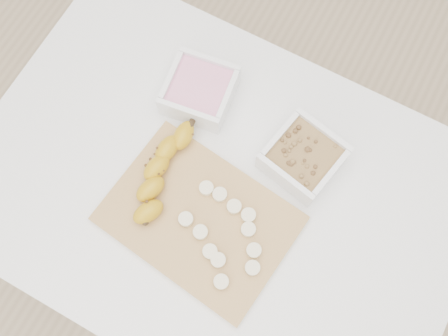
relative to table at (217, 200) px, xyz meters
The scene contains 7 objects.
ground 0.65m from the table, ahead, with size 3.50×3.50×0.00m, color #C6AD89.
table is the anchor object (origin of this frame).
bowl_yogurt 0.24m from the table, 128.52° to the left, with size 0.15×0.15×0.06m.
bowl_granola 0.22m from the table, 47.00° to the left, with size 0.16×0.16×0.06m.
cutting_board 0.12m from the table, 90.57° to the right, with size 0.35×0.25×0.01m, color tan.
banana 0.17m from the table, 163.28° to the right, with size 0.06×0.22×0.04m, color #BF8F11, non-canonical shape.
banana_slices 0.15m from the table, 51.67° to the right, with size 0.18×0.17×0.02m.
Camera 1 is at (0.13, -0.22, 1.72)m, focal length 40.00 mm.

